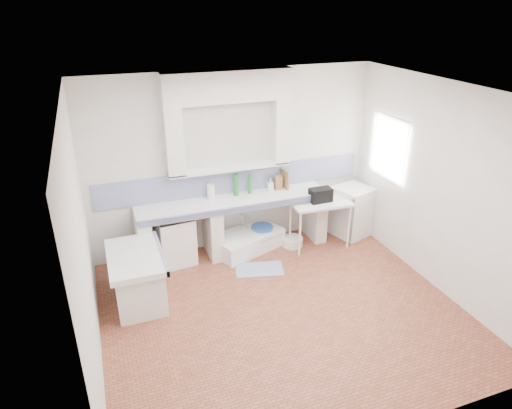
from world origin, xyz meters
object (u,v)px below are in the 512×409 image
object	(u,v)px
stove	(175,240)
fridge	(352,211)
sink	(247,241)
side_table	(319,224)

from	to	relation	value
stove	fridge	bearing A→B (deg)	-8.81
sink	fridge	bearing A→B (deg)	-23.95
stove	fridge	distance (m)	2.99
fridge	side_table	bearing A→B (deg)	175.79
stove	side_table	bearing A→B (deg)	-13.71
side_table	sink	bearing A→B (deg)	169.59
sink	side_table	world-z (taller)	side_table
stove	side_table	xyz separation A→B (m)	(2.29, -0.30, 0.02)
sink	fridge	size ratio (longest dim) A/B	1.31
stove	fridge	xyz separation A→B (m)	(2.99, -0.13, 0.05)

